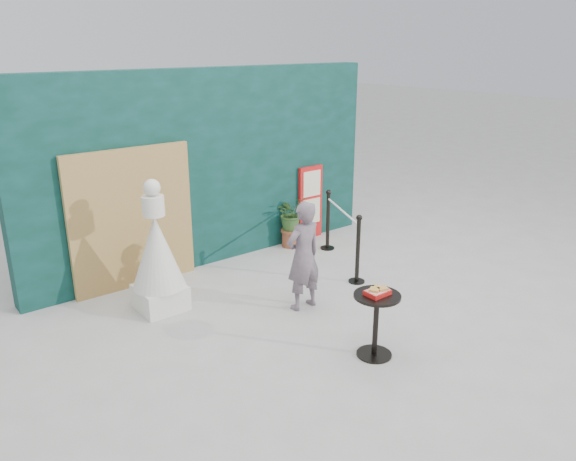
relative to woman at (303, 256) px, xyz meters
The scene contains 10 objects.
ground 1.16m from the woman, 90.71° to the right, with size 60.00×60.00×0.00m, color #ADAAA5.
back_wall 2.38m from the woman, 90.28° to the left, with size 6.00×0.30×3.00m, color #092C23.
bamboo_fence 2.50m from the woman, 124.61° to the left, with size 1.80×0.08×2.00m, color tan.
woman is the anchor object (origin of this frame).
menu_board 2.80m from the woman, 47.47° to the left, with size 0.50×0.07×1.30m.
statue 1.88m from the woman, 142.59° to the left, with size 0.69×0.69×1.76m.
cafe_table 1.45m from the woman, 95.58° to the right, with size 0.52×0.52×0.75m.
food_basket 1.43m from the woman, 95.51° to the right, with size 0.26×0.19×0.11m.
planter 2.35m from the woman, 55.14° to the left, with size 0.52×0.45×0.89m.
stanchion_barrier 1.66m from the woman, 28.62° to the left, with size 0.84×1.54×1.03m.
Camera 1 is at (-4.34, -4.27, 3.38)m, focal length 35.00 mm.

